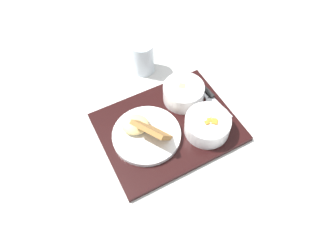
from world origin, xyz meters
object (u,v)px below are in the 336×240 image
bowl_salad (207,124)px  spoon (207,99)px  glass_water (143,59)px  plate_main (145,132)px  bowl_soup (184,92)px  knife (210,95)px

bowl_salad → spoon: 0.12m
bowl_salad → glass_water: bearing=-75.0°
spoon → glass_water: size_ratio=1.23×
bowl_salad → plate_main: plate_main is taller
bowl_soup → glass_water: (0.07, -0.19, 0.00)m
bowl_soup → glass_water: bearing=-69.0°
bowl_salad → spoon: size_ratio=0.95×
bowl_salad → bowl_soup: size_ratio=1.04×
bowl_salad → glass_water: 0.34m
bowl_salad → bowl_soup: bowl_salad is taller
knife → glass_water: glass_water is taller
bowl_salad → knife: bearing=-120.7°
bowl_salad → bowl_soup: bearing=-83.5°
plate_main → knife: 0.25m
spoon → glass_water: (0.14, -0.22, 0.03)m
knife → spoon: 0.02m
bowl_salad → glass_water: glass_water is taller
bowl_soup → glass_water: 0.20m
bowl_soup → knife: (-0.09, 0.02, -0.03)m
glass_water → spoon: bearing=123.2°
plate_main → glass_water: 0.29m
spoon → glass_water: 0.26m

